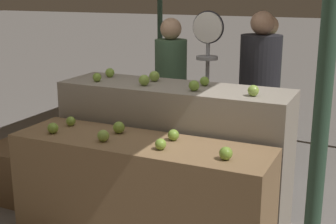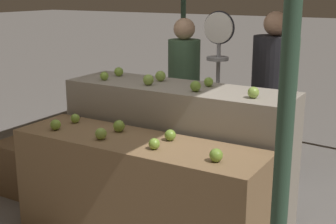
# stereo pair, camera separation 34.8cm
# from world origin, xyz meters

# --- Properties ---
(display_counter_front) EXTENTS (1.89, 0.55, 0.85)m
(display_counter_front) POSITION_xyz_m (0.00, 0.00, 0.42)
(display_counter_front) COLOR olive
(display_counter_front) RESTS_ON ground_plane
(display_counter_back) EXTENTS (1.89, 0.55, 1.13)m
(display_counter_back) POSITION_xyz_m (0.00, 0.60, 0.57)
(display_counter_back) COLOR gray
(display_counter_back) RESTS_ON ground_plane
(apple_front_0) EXTENTS (0.08, 0.08, 0.08)m
(apple_front_0) POSITION_xyz_m (-0.67, -0.11, 0.89)
(apple_front_0) COLOR #84AD3D
(apple_front_0) RESTS_ON display_counter_front
(apple_front_1) EXTENTS (0.08, 0.08, 0.08)m
(apple_front_1) POSITION_xyz_m (-0.22, -0.11, 0.89)
(apple_front_1) COLOR #8EB247
(apple_front_1) RESTS_ON display_counter_front
(apple_front_2) EXTENTS (0.08, 0.08, 0.08)m
(apple_front_2) POSITION_xyz_m (0.22, -0.10, 0.89)
(apple_front_2) COLOR #84AD3D
(apple_front_2) RESTS_ON display_counter_front
(apple_front_3) EXTENTS (0.09, 0.09, 0.09)m
(apple_front_3) POSITION_xyz_m (0.67, -0.10, 0.89)
(apple_front_3) COLOR #7AA338
(apple_front_3) RESTS_ON display_counter_front
(apple_front_4) EXTENTS (0.07, 0.07, 0.07)m
(apple_front_4) POSITION_xyz_m (-0.67, 0.11, 0.88)
(apple_front_4) COLOR #84AD3D
(apple_front_4) RESTS_ON display_counter_front
(apple_front_5) EXTENTS (0.09, 0.09, 0.09)m
(apple_front_5) POSITION_xyz_m (-0.22, 0.10, 0.89)
(apple_front_5) COLOR #84AD3D
(apple_front_5) RESTS_ON display_counter_front
(apple_front_6) EXTENTS (0.08, 0.08, 0.08)m
(apple_front_6) POSITION_xyz_m (0.21, 0.12, 0.89)
(apple_front_6) COLOR #7AA338
(apple_front_6) RESTS_ON display_counter_front
(apple_back_0) EXTENTS (0.07, 0.07, 0.07)m
(apple_back_0) POSITION_xyz_m (-0.65, 0.49, 1.17)
(apple_back_0) COLOR #84AD3D
(apple_back_0) RESTS_ON display_counter_back
(apple_back_1) EXTENTS (0.09, 0.09, 0.09)m
(apple_back_1) POSITION_xyz_m (-0.22, 0.50, 1.18)
(apple_back_1) COLOR #8EB247
(apple_back_1) RESTS_ON display_counter_back
(apple_back_2) EXTENTS (0.08, 0.08, 0.08)m
(apple_back_2) POSITION_xyz_m (0.22, 0.48, 1.18)
(apple_back_2) COLOR #7AA338
(apple_back_2) RESTS_ON display_counter_back
(apple_back_3) EXTENTS (0.08, 0.08, 0.08)m
(apple_back_3) POSITION_xyz_m (0.67, 0.50, 1.18)
(apple_back_3) COLOR #8EB247
(apple_back_3) RESTS_ON display_counter_back
(apple_back_4) EXTENTS (0.08, 0.08, 0.08)m
(apple_back_4) POSITION_xyz_m (-0.66, 0.70, 1.17)
(apple_back_4) COLOR #84AD3D
(apple_back_4) RESTS_ON display_counter_back
(apple_back_5) EXTENTS (0.09, 0.09, 0.09)m
(apple_back_5) POSITION_xyz_m (-0.22, 0.70, 1.18)
(apple_back_5) COLOR #8EB247
(apple_back_5) RESTS_ON display_counter_back
(apple_back_6) EXTENTS (0.07, 0.07, 0.07)m
(apple_back_6) POSITION_xyz_m (0.22, 0.70, 1.17)
(apple_back_6) COLOR #7AA338
(apple_back_6) RESTS_ON display_counter_back
(produce_scale) EXTENTS (0.30, 0.20, 1.70)m
(produce_scale) POSITION_xyz_m (0.02, 1.30, 1.24)
(produce_scale) COLOR #99999E
(produce_scale) RESTS_ON ground_plane
(person_vendor_at_scale) EXTENTS (0.50, 0.50, 1.69)m
(person_vendor_at_scale) POSITION_xyz_m (0.44, 1.62, 0.97)
(person_vendor_at_scale) COLOR #2D2D38
(person_vendor_at_scale) RESTS_ON ground_plane
(person_customer_left) EXTENTS (0.42, 0.42, 1.63)m
(person_customer_left) POSITION_xyz_m (0.39, 2.11, 0.95)
(person_customer_left) COLOR #2D2D38
(person_customer_left) RESTS_ON ground_plane
(person_customer_right) EXTENTS (0.41, 0.41, 1.61)m
(person_customer_right) POSITION_xyz_m (-0.43, 1.47, 0.94)
(person_customer_right) COLOR #2D2D38
(person_customer_right) RESTS_ON ground_plane
(wooden_crate_side) EXTENTS (0.49, 0.49, 0.49)m
(wooden_crate_side) POSITION_xyz_m (-1.49, 0.32, 0.25)
(wooden_crate_side) COLOR brown
(wooden_crate_side) RESTS_ON ground_plane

